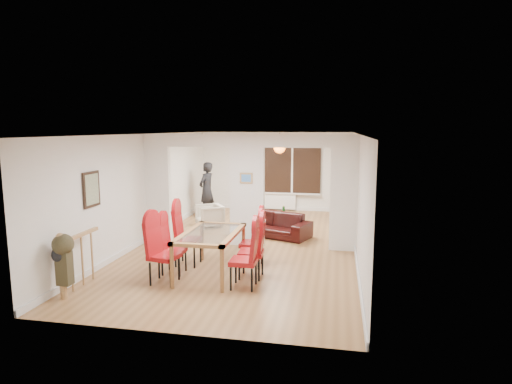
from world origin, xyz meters
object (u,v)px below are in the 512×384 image
(dining_chair_rc, at_px, (251,240))
(television, at_px, (335,213))
(dining_chair_lb, at_px, (174,246))
(person, at_px, (207,190))
(armchair, at_px, (210,216))
(sofa, at_px, (271,224))
(dining_chair_la, at_px, (164,251))
(coffee_table, at_px, (275,220))
(dining_table, at_px, (211,253))
(dining_chair_lc, at_px, (188,236))
(dining_chair_ra, at_px, (243,256))
(dining_chair_rb, at_px, (251,248))
(bowl, at_px, (280,216))
(bottle, at_px, (284,211))

(dining_chair_rc, xyz_separation_m, television, (1.59, 4.48, -0.27))
(dining_chair_lb, height_order, person, person)
(armchair, relative_size, television, 0.73)
(dining_chair_lb, relative_size, sofa, 0.51)
(dining_chair_rc, bearing_deg, dining_chair_lb, -152.36)
(dining_chair_la, distance_m, person, 5.75)
(dining_chair_lb, distance_m, dining_chair_rc, 1.52)
(dining_chair_rc, distance_m, coffee_table, 3.86)
(sofa, bearing_deg, dining_table, -80.51)
(dining_chair_lc, bearing_deg, television, 54.64)
(dining_chair_lc, distance_m, coffee_table, 4.19)
(dining_chair_rc, relative_size, coffee_table, 1.07)
(dining_chair_rc, height_order, television, dining_chair_rc)
(dining_table, xyz_separation_m, dining_chair_la, (-0.68, -0.58, 0.17))
(dining_table, height_order, sofa, dining_table)
(dining_chair_lb, distance_m, dining_chair_ra, 1.53)
(dining_chair_lc, bearing_deg, dining_chair_ra, -40.04)
(dining_chair_la, bearing_deg, dining_chair_rb, 32.95)
(dining_chair_lc, bearing_deg, dining_chair_rc, 3.33)
(dining_chair_lb, bearing_deg, dining_chair_rb, 0.74)
(coffee_table, bearing_deg, dining_chair_rc, -88.73)
(dining_chair_lc, height_order, bowl, dining_chair_lc)
(sofa, relative_size, coffee_table, 2.02)
(sofa, xyz_separation_m, coffee_table, (-0.08, 1.32, -0.18))
(dining_table, xyz_separation_m, sofa, (0.64, 3.14, -0.11))
(sofa, distance_m, bottle, 1.40)
(dining_chair_ra, xyz_separation_m, person, (-2.42, 5.61, 0.29))
(person, distance_m, television, 3.95)
(dining_chair_la, relative_size, sofa, 0.57)
(armchair, bearing_deg, dining_chair_lc, -23.37)
(person, relative_size, bowl, 7.52)
(dining_chair_ra, bearing_deg, dining_chair_lc, 143.15)
(dining_table, distance_m, person, 5.36)
(dining_chair_rc, relative_size, sofa, 0.53)
(dining_chair_rb, height_order, bowl, dining_chair_rb)
(dining_table, distance_m, bottle, 4.60)
(dining_table, relative_size, bottle, 6.03)
(person, relative_size, television, 1.81)
(dining_chair_rb, distance_m, dining_chair_rc, 0.65)
(dining_chair_la, bearing_deg, television, 74.33)
(bowl, bearing_deg, sofa, -93.66)
(television, bearing_deg, armchair, 96.87)
(dining_chair_rb, xyz_separation_m, armchair, (-1.94, 3.75, -0.24))
(dining_chair_ra, distance_m, bottle, 5.07)
(dining_chair_rc, bearing_deg, dining_chair_la, -137.28)
(dining_chair_rc, bearing_deg, armchair, 120.67)
(person, xyz_separation_m, television, (3.91, 0.03, -0.58))
(dining_chair_la, relative_size, person, 0.68)
(dining_chair_lb, height_order, bowl, dining_chair_lb)
(sofa, xyz_separation_m, bottle, (0.15, 1.39, 0.08))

